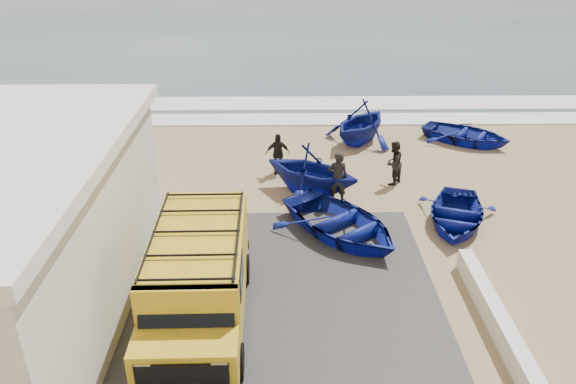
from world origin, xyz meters
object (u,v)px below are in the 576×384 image
object	(u,v)px
van	(198,276)
boat_far_right	(466,134)
boat_near_left	(341,223)
fisherman_middle	(393,163)
boat_mid_left	(311,170)
fisherman_front	(338,178)
fisherman_back	(278,154)
boat_near_right	(456,214)
boat_far_left	(361,122)
parapet	(504,333)

from	to	relation	value
van	boat_far_right	size ratio (longest dim) A/B	1.48
boat_near_left	fisherman_middle	bearing A→B (deg)	21.18
boat_mid_left	fisherman_front	size ratio (longest dim) A/B	1.88
boat_near_left	fisherman_front	world-z (taller)	fisherman_front
boat_mid_left	fisherman_back	size ratio (longest dim) A/B	2.21
boat_far_right	fisherman_back	distance (m)	8.30
boat_near_right	fisherman_back	xyz separation A→B (m)	(-5.42, 3.88, 0.40)
boat_far_right	fisherman_front	size ratio (longest dim) A/B	2.01
boat_near_left	fisherman_middle	size ratio (longest dim) A/B	2.67
boat_near_left	boat_far_left	size ratio (longest dim) A/B	1.24
boat_far_right	fisherman_back	world-z (taller)	fisherman_back
van	fisherman_back	world-z (taller)	van
boat_far_left	boat_far_right	xyz separation A→B (m)	(4.37, -0.12, -0.52)
fisherman_back	boat_near_left	bearing A→B (deg)	-73.04
boat_far_right	fisherman_front	xyz separation A→B (m)	(-5.82, -5.29, 0.52)
boat_near_right	fisherman_front	bearing A→B (deg)	175.58
boat_mid_left	boat_far_left	bearing A→B (deg)	5.33
fisherman_back	boat_far_right	bearing A→B (deg)	15.10
boat_far_left	boat_near_right	bearing A→B (deg)	-36.95
boat_near_left	fisherman_middle	world-z (taller)	fisherman_middle
boat_near_right	boat_mid_left	distance (m)	4.83
parapet	fisherman_middle	distance (m)	8.29
van	boat_near_left	xyz separation A→B (m)	(3.62, 3.76, -0.78)
fisherman_front	boat_near_left	bearing A→B (deg)	89.83
parapet	boat_mid_left	size ratio (longest dim) A/B	1.80
boat_near_right	fisherman_front	distance (m)	3.82
boat_near_right	boat_far_left	xyz separation A→B (m)	(-2.03, 6.91, 0.54)
fisherman_back	boat_mid_left	bearing A→B (deg)	-61.89
fisherman_front	fisherman_back	distance (m)	3.07
boat_near_right	boat_mid_left	xyz separation A→B (m)	(-4.29, 2.17, 0.53)
boat_mid_left	boat_far_left	size ratio (longest dim) A/B	0.99
boat_mid_left	boat_far_right	distance (m)	8.10
boat_mid_left	boat_near_right	bearing A→B (deg)	-86.08
boat_near_right	fisherman_front	xyz separation A→B (m)	(-3.47, 1.51, 0.54)
boat_mid_left	fisherman_middle	size ratio (longest dim) A/B	2.13
fisherman_back	parapet	bearing A→B (deg)	-66.91
boat_far_left	boat_mid_left	bearing A→B (deg)	-78.80
fisherman_middle	boat_far_left	bearing A→B (deg)	-130.37
fisherman_back	fisherman_front	bearing A→B (deg)	-56.12
boat_far_right	fisherman_back	bearing A→B (deg)	145.67
boat_near_left	fisherman_middle	distance (m)	4.17
boat_far_left	fisherman_back	size ratio (longest dim) A/B	2.24
parapet	boat_near_right	xyz separation A→B (m)	(0.43, 5.30, 0.08)
parapet	boat_mid_left	world-z (taller)	boat_mid_left
van	fisherman_front	world-z (taller)	van
boat_far_right	boat_far_left	bearing A→B (deg)	123.59
parapet	boat_near_left	bearing A→B (deg)	123.87
boat_mid_left	fisherman_front	bearing A→B (deg)	-98.56
boat_near_right	boat_far_right	size ratio (longest dim) A/B	0.95
van	boat_near_right	distance (m)	8.46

